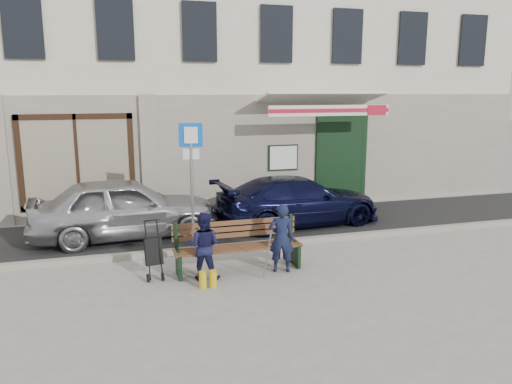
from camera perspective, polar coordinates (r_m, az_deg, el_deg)
name	(u,v)px	position (r m, az deg, el deg)	size (l,w,h in m)	color
ground	(252,274)	(9.30, -0.49, -9.37)	(80.00, 80.00, 0.00)	#9E9991
asphalt_lane	(217,230)	(12.17, -4.47, -4.30)	(60.00, 3.20, 0.01)	#282828
curb	(233,247)	(10.65, -2.70, -6.29)	(60.00, 0.18, 0.12)	#9E9384
building	(181,38)	(17.06, -8.58, 17.01)	(20.00, 8.27, 10.00)	beige
car_silver	(125,208)	(11.69, -14.79, -1.76)	(1.67, 4.15, 1.42)	#B5B5BA
car_navy	(298,201)	(12.51, 4.82, -0.99)	(1.71, 4.21, 1.22)	black
parking_sign	(191,165)	(10.49, -7.38, 3.03)	(0.49, 0.14, 2.66)	gray
bench	(236,247)	(9.34, -2.30, -6.32)	(2.40, 1.17, 0.98)	brown
man	(281,238)	(9.25, 2.91, -5.28)	(0.47, 0.31, 1.29)	#121833
woman	(203,246)	(8.94, -6.04, -6.14)	(0.60, 0.47, 1.23)	#141538
stroller	(154,253)	(9.18, -11.63, -6.83)	(0.33, 0.45, 1.04)	black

